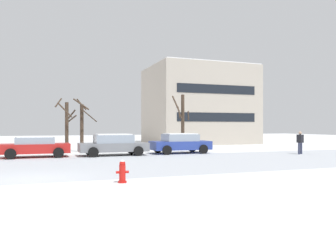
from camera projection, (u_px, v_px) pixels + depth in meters
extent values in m
plane|color=white|center=(31.00, 180.00, 12.44)|extent=(120.00, 120.00, 0.00)
cube|color=#B7BCC4|center=(33.00, 168.00, 15.96)|extent=(80.00, 9.50, 0.00)
cylinder|color=red|center=(122.00, 182.00, 11.80)|extent=(0.30, 0.30, 0.06)
cylinder|color=red|center=(122.00, 173.00, 11.80)|extent=(0.22, 0.22, 0.56)
sphere|color=red|center=(122.00, 164.00, 11.80)|extent=(0.21, 0.21, 0.21)
cylinder|color=red|center=(118.00, 172.00, 11.75)|extent=(0.12, 0.09, 0.09)
cylinder|color=red|center=(127.00, 172.00, 11.86)|extent=(0.12, 0.09, 0.09)
sphere|color=white|center=(122.00, 162.00, 11.80)|extent=(0.15, 0.15, 0.15)
cube|color=red|center=(35.00, 148.00, 21.39)|extent=(4.14, 1.84, 0.57)
cube|color=#8C99A8|center=(35.00, 141.00, 21.39)|extent=(2.28, 1.69, 0.41)
cube|color=white|center=(35.00, 137.00, 21.39)|extent=(2.07, 1.56, 0.06)
cylinder|color=black|center=(57.00, 151.00, 22.73)|extent=(0.64, 0.22, 0.64)
cylinder|color=black|center=(58.00, 153.00, 20.99)|extent=(0.64, 0.22, 0.64)
cylinder|color=black|center=(13.00, 152.00, 21.80)|extent=(0.64, 0.22, 0.64)
cylinder|color=black|center=(10.00, 154.00, 20.05)|extent=(0.64, 0.22, 0.64)
cube|color=slate|center=(113.00, 147.00, 22.74)|extent=(4.48, 1.86, 0.56)
cube|color=#8C99A8|center=(113.00, 139.00, 22.74)|extent=(2.47, 1.70, 0.53)
cube|color=white|center=(113.00, 134.00, 22.74)|extent=(2.24, 1.57, 0.06)
cylinder|color=black|center=(131.00, 149.00, 24.12)|extent=(0.64, 0.22, 0.64)
cylinder|color=black|center=(138.00, 151.00, 22.36)|extent=(0.64, 0.22, 0.64)
cylinder|color=black|center=(89.00, 150.00, 23.11)|extent=(0.64, 0.22, 0.64)
cylinder|color=black|center=(93.00, 152.00, 21.35)|extent=(0.64, 0.22, 0.64)
cube|color=#283D93|center=(180.00, 145.00, 24.56)|extent=(4.22, 1.90, 0.60)
cube|color=#8C99A8|center=(180.00, 138.00, 24.56)|extent=(2.33, 1.74, 0.50)
cube|color=white|center=(180.00, 134.00, 24.56)|extent=(2.12, 1.60, 0.06)
cylinder|color=black|center=(192.00, 148.00, 25.93)|extent=(0.64, 0.22, 0.64)
cylinder|color=black|center=(203.00, 149.00, 24.14)|extent=(0.64, 0.22, 0.64)
cylinder|color=black|center=(158.00, 148.00, 24.98)|extent=(0.64, 0.22, 0.64)
cylinder|color=black|center=(167.00, 150.00, 23.18)|extent=(0.64, 0.22, 0.64)
cylinder|color=#2D334C|center=(301.00, 148.00, 23.92)|extent=(0.14, 0.14, 0.80)
cylinder|color=#2D334C|center=(299.00, 149.00, 23.60)|extent=(0.14, 0.14, 0.80)
cube|color=black|center=(300.00, 139.00, 23.76)|extent=(0.30, 0.42, 0.56)
sphere|color=tan|center=(300.00, 133.00, 23.76)|extent=(0.22, 0.22, 0.22)
cylinder|color=#423326|center=(183.00, 122.00, 27.75)|extent=(0.27, 0.27, 4.50)
cylinder|color=#423326|center=(179.00, 110.00, 27.51)|extent=(0.30, 0.90, 1.32)
cylinder|color=#423326|center=(179.00, 112.00, 27.68)|extent=(0.18, 0.71, 1.00)
cylinder|color=#423326|center=(176.00, 104.00, 27.50)|extent=(0.19, 1.33, 1.34)
cylinder|color=#423326|center=(188.00, 116.00, 27.71)|extent=(0.51, 0.93, 0.73)
cylinder|color=#423326|center=(67.00, 127.00, 25.35)|extent=(0.26, 0.26, 3.71)
cylinder|color=#423326|center=(58.00, 103.00, 25.37)|extent=(0.58, 1.24, 0.78)
cylinder|color=#423326|center=(71.00, 115.00, 25.72)|extent=(0.70, 0.76, 0.86)
cylinder|color=#423326|center=(65.00, 110.00, 24.84)|extent=(1.07, 0.46, 1.12)
cylinder|color=#423326|center=(72.00, 119.00, 25.75)|extent=(0.68, 0.86, 0.60)
cylinder|color=#423326|center=(82.00, 128.00, 25.89)|extent=(0.27, 0.27, 3.60)
cylinder|color=#423326|center=(81.00, 104.00, 25.34)|extent=(1.18, 0.32, 0.88)
cylinder|color=#423326|center=(82.00, 104.00, 25.56)|extent=(0.75, 0.22, 0.87)
cylinder|color=#423326|center=(89.00, 116.00, 25.49)|extent=(1.28, 1.06, 0.95)
cube|color=#B2A899|center=(199.00, 106.00, 39.03)|extent=(11.06, 8.90, 8.55)
cube|color=white|center=(199.00, 68.00, 39.03)|extent=(10.84, 8.72, 0.10)
cube|color=black|center=(217.00, 117.00, 34.83)|extent=(8.85, 0.04, 0.90)
cube|color=black|center=(217.00, 89.00, 34.83)|extent=(8.85, 0.04, 0.90)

